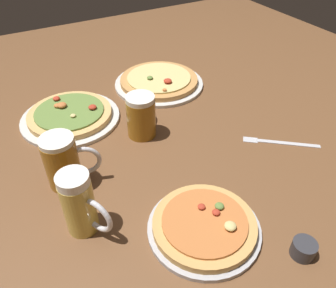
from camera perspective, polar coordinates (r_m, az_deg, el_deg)
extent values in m
cube|color=brown|center=(1.02, 0.00, -1.53)|extent=(2.40, 2.40, 0.03)
cylinder|color=#B2B2B7|center=(0.81, 6.06, -14.02)|extent=(0.26, 0.26, 0.01)
cylinder|color=tan|center=(0.79, 6.14, -13.37)|extent=(0.24, 0.24, 0.02)
cylinder|color=#C67038|center=(0.78, 6.20, -12.83)|extent=(0.19, 0.19, 0.01)
ellipsoid|color=#DBC67A|center=(0.77, 10.47, -13.45)|extent=(0.03, 0.03, 0.01)
ellipsoid|color=#B73823|center=(0.80, 5.67, -10.47)|extent=(0.02, 0.02, 0.01)
ellipsoid|color=#B73823|center=(0.79, 8.12, -11.33)|extent=(0.02, 0.02, 0.01)
ellipsoid|color=olive|center=(0.81, 8.67, -10.30)|extent=(0.02, 0.02, 0.01)
cylinder|color=silver|center=(1.18, -16.09, 4.22)|extent=(0.32, 0.32, 0.01)
cylinder|color=tan|center=(1.17, -16.22, 4.82)|extent=(0.27, 0.27, 0.02)
cylinder|color=olive|center=(1.16, -16.32, 5.31)|extent=(0.23, 0.23, 0.01)
ellipsoid|color=#DBC67A|center=(1.12, -15.72, 4.64)|extent=(0.02, 0.02, 0.01)
ellipsoid|color=#C67038|center=(1.18, -17.48, 6.28)|extent=(0.03, 0.03, 0.02)
ellipsoid|color=#B73823|center=(1.23, -18.33, 7.30)|extent=(0.02, 0.02, 0.01)
ellipsoid|color=#B73823|center=(1.15, -12.63, 6.10)|extent=(0.03, 0.03, 0.01)
ellipsoid|color=#C67038|center=(1.19, -18.17, 6.20)|extent=(0.02, 0.02, 0.01)
cylinder|color=silver|center=(1.33, -1.52, 10.13)|extent=(0.34, 0.34, 0.01)
cylinder|color=tan|center=(1.32, -1.54, 10.70)|extent=(0.30, 0.30, 0.02)
cylinder|color=#DBC67A|center=(1.32, -1.54, 11.16)|extent=(0.24, 0.24, 0.01)
ellipsoid|color=#B73823|center=(1.27, -0.05, 10.59)|extent=(0.03, 0.03, 0.02)
ellipsoid|color=olive|center=(1.30, -3.07, 11.11)|extent=(0.02, 0.02, 0.01)
ellipsoid|color=#C67038|center=(1.22, -0.58, 9.13)|extent=(0.02, 0.02, 0.01)
cylinder|color=#9E6619|center=(0.90, -17.42, -3.16)|extent=(0.09, 0.09, 0.14)
cylinder|color=white|center=(0.86, -18.36, 0.54)|extent=(0.09, 0.09, 0.01)
torus|color=silver|center=(0.89, -13.92, -2.75)|extent=(0.09, 0.04, 0.09)
cylinder|color=gold|center=(0.78, -14.76, -10.12)|extent=(0.07, 0.07, 0.14)
cylinder|color=white|center=(0.72, -15.80, -5.83)|extent=(0.07, 0.07, 0.02)
torus|color=silver|center=(0.76, -12.11, -11.69)|extent=(0.05, 0.09, 0.09)
cylinder|color=#9E6619|center=(1.04, -4.54, 4.39)|extent=(0.09, 0.09, 0.12)
cylinder|color=white|center=(1.00, -4.74, 7.62)|extent=(0.09, 0.09, 0.01)
torus|color=silver|center=(1.08, -3.96, 6.07)|extent=(0.06, 0.07, 0.08)
cylinder|color=#333338|center=(0.81, 21.89, -16.09)|extent=(0.05, 0.05, 0.04)
cube|color=silver|center=(1.09, 19.52, 0.15)|extent=(0.16, 0.13, 0.01)
cube|color=silver|center=(1.07, 13.74, 0.76)|extent=(0.05, 0.05, 0.00)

